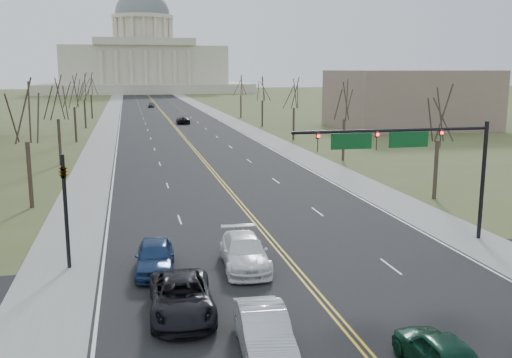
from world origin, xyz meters
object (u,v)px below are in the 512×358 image
car_nb_inner_lead (441,354)px  car_far_nb (183,120)px  signal_left (65,199)px  car_sb_inner_lead (264,332)px  car_sb_outer_second (155,257)px  signal_mast (407,148)px  car_sb_outer_lead (181,297)px  car_sb_inner_second (244,252)px  car_far_sb (151,105)px

car_nb_inner_lead → car_far_nb: size_ratio=0.92×
signal_left → car_far_nb: 80.23m
car_sb_inner_lead → car_sb_outer_second: bearing=113.8°
signal_left → signal_mast: bearing=-0.0°
signal_mast → car_sb_outer_lead: signal_mast is taller
car_sb_outer_second → car_nb_inner_lead: bearing=-49.6°
signal_left → car_sb_outer_lead: signal_left is taller
car_nb_inner_lead → signal_left: bearing=-44.8°
car_sb_outer_lead → car_sb_inner_second: car_sb_inner_second is taller
car_sb_inner_second → car_far_sb: size_ratio=1.43×
car_sb_outer_second → car_far_nb: size_ratio=0.98×
car_nb_inner_lead → car_sb_outer_lead: car_sb_outer_lead is taller
signal_mast → car_far_sb: bearing=94.2°
signal_mast → car_sb_inner_second: 11.30m
car_nb_inner_lead → car_far_sb: (-3.63, 141.66, -0.10)m
car_sb_inner_lead → car_far_nb: car_sb_inner_lead is taller
signal_left → car_far_sb: (9.64, 127.78, -3.03)m
car_sb_inner_second → signal_mast: bearing=14.4°
car_sb_inner_lead → car_sb_outer_lead: car_sb_inner_lead is taller
car_sb_inner_lead → car_sb_outer_lead: bearing=127.5°
signal_left → car_sb_inner_second: bearing=-12.0°
car_nb_inner_lead → car_far_sb: bearing=-87.1°
car_sb_inner_lead → car_far_sb: bearing=92.9°
car_sb_inner_lead → car_sb_outer_second: size_ratio=1.03×
car_sb_inner_second → car_far_sb: car_sb_inner_second is taller
car_nb_inner_lead → car_far_nb: bearing=-88.7°
car_far_nb → car_far_sb: bearing=-85.6°
car_sb_outer_lead → car_far_sb: 134.96m
car_nb_inner_lead → car_sb_inner_lead: bearing=-26.1°
car_sb_outer_second → car_far_sb: bearing=92.1°
car_sb_outer_lead → car_sb_inner_second: size_ratio=1.01×
signal_mast → car_sb_inner_lead: 16.42m
car_far_sb → car_sb_inner_second: bearing=-85.3°
car_sb_inner_second → car_far_nb: (4.57, 80.92, -0.13)m
car_sb_inner_second → car_sb_outer_second: (-4.60, 0.30, 0.00)m
car_sb_inner_lead → car_nb_inner_lead: bearing=-23.9°
car_far_nb → signal_left: bearing=80.1°
car_sb_inner_lead → car_far_sb: 138.83m
signal_mast → car_sb_outer_second: signal_mast is taller
car_far_nb → car_nb_inner_lead: bearing=89.7°
signal_mast → car_sb_inner_second: (-9.99, -1.90, -4.93)m
car_sb_inner_second → car_far_sb: 129.68m
car_sb_outer_second → signal_left: bearing=164.2°
car_sb_outer_second → car_sb_inner_second: bearing=0.7°
car_nb_inner_lead → car_sb_outer_second: (-8.92, 12.27, 0.05)m
car_nb_inner_lead → car_far_sb: size_ratio=1.15×
signal_mast → car_sb_inner_lead: signal_mast is taller
signal_mast → car_sb_inner_second: bearing=-169.2°
signal_mast → car_far_nb: size_ratio=2.47×
signal_mast → car_nb_inner_lead: (-5.67, -13.88, -4.98)m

